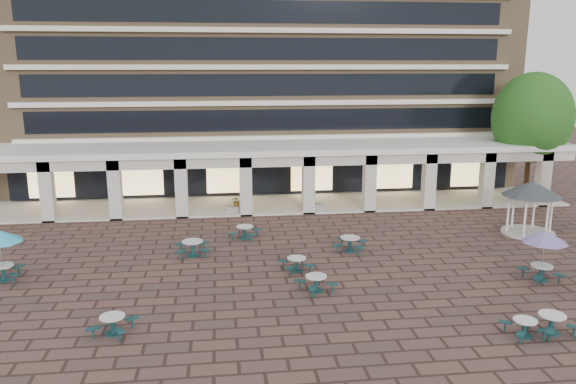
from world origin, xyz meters
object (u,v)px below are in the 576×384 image
picnic_table_2 (552,322)px  gazebo (532,195)px  planter_left (237,206)px  picnic_table_1 (113,323)px  planter_right (312,205)px

picnic_table_2 → gazebo: bearing=54.3°
planter_left → picnic_table_2: bearing=-59.4°
picnic_table_1 → gazebo: 24.59m
picnic_table_2 → gazebo: 13.57m
planter_right → picnic_table_1: bearing=-121.6°
picnic_table_1 → picnic_table_2: size_ratio=1.01×
gazebo → planter_left: gazebo is taller
planter_right → planter_left: bearing=180.0°
picnic_table_2 → planter_left: planter_left is taller
picnic_table_1 → picnic_table_2: bearing=9.8°
picnic_table_1 → planter_right: size_ratio=1.25×
picnic_table_2 → planter_right: planter_right is taller
picnic_table_2 → planter_left: (-11.17, 18.91, 0.04)m
picnic_table_1 → gazebo: gazebo is taller
gazebo → planter_right: (-11.94, 6.87, -1.99)m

